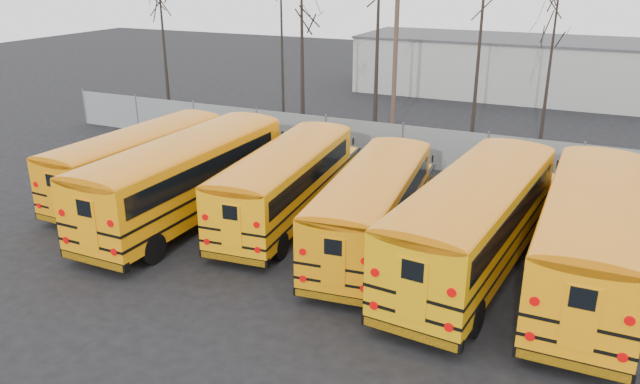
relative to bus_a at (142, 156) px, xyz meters
The scene contains 16 objects.
ground 9.50m from the bus_a, 22.94° to the right, with size 120.00×120.00×0.00m, color black.
fence 12.02m from the bus_a, 44.13° to the left, with size 40.00×0.04×2.00m, color gray.
distant_building 30.28m from the bus_a, 69.48° to the left, with size 22.00×8.00×4.00m, color #999A95.
bus_a is the anchor object (origin of this frame).
bus_b 3.69m from the bus_a, 22.27° to the right, with size 2.85×11.57×3.22m.
bus_c 6.77m from the bus_a, ahead, with size 3.24×10.47×2.89m.
bus_d 10.58m from the bus_a, ahead, with size 3.38×10.40×2.86m.
bus_e 14.06m from the bus_a, ahead, with size 3.81×11.77×3.24m.
bus_f 17.31m from the bus_a, ahead, with size 2.67×11.51×3.22m.
utility_pole_left 16.22m from the bus_a, 68.06° to the left, with size 1.50×0.26×8.40m.
tree_0 16.79m from the bus_a, 124.17° to the left, with size 0.26×0.26×9.01m, color black.
tree_1 14.93m from the bus_a, 93.61° to the left, with size 0.26×0.26×12.76m, color black.
tree_2 12.25m from the bus_a, 82.00° to the left, with size 0.26×0.26×9.67m, color black.
tree_3 14.17m from the bus_a, 65.19° to the left, with size 0.26×0.26×10.62m, color black.
tree_4 16.58m from the bus_a, 45.22° to the left, with size 0.26×0.26×11.89m, color black.
tree_5 19.83m from the bus_a, 42.76° to the left, with size 0.26×0.26×9.07m, color black.
Camera 1 is at (8.46, -15.72, 9.17)m, focal length 35.00 mm.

